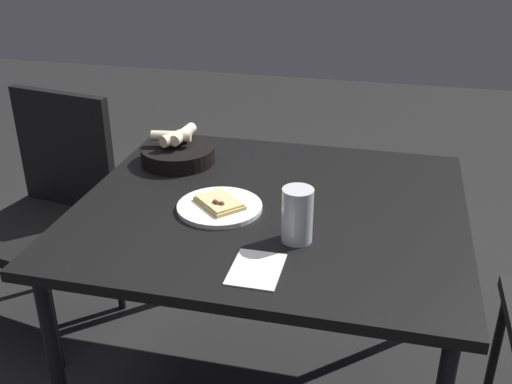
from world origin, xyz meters
The scene contains 6 objects.
dining_table centered at (0.00, 0.00, 0.66)m, with size 0.98×1.11×0.72m.
pizza_plate centered at (0.06, -0.13, 0.73)m, with size 0.24×0.24×0.04m.
bread_basket centered at (-0.23, -0.37, 0.75)m, with size 0.25×0.25×0.11m.
beer_glass centered at (0.18, 0.11, 0.78)m, with size 0.08×0.08×0.15m.
napkin centered at (0.34, 0.04, 0.72)m, with size 0.16×0.12×0.00m.
chair_far centered at (-0.25, -0.89, 0.50)m, with size 0.51×0.51×0.89m.
Camera 1 is at (1.52, 0.32, 1.51)m, focal length 42.15 mm.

